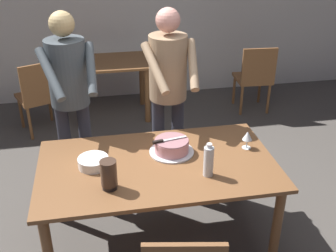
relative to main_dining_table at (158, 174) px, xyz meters
The scene contains 14 objects.
ground_plane 0.65m from the main_dining_table, ahead, with size 14.00×14.00×0.00m, color #4C4742.
back_wall 3.22m from the main_dining_table, 90.00° to the left, with size 10.00×0.12×2.70m, color silver.
main_dining_table is the anchor object (origin of this frame).
cake_on_platter 0.24m from the main_dining_table, 45.95° to the left, with size 0.34×0.34×0.11m.
cake_knife 0.25m from the main_dining_table, 63.57° to the left, with size 0.27×0.07×0.02m.
plate_stack 0.48m from the main_dining_table, behind, with size 0.22×0.22×0.07m.
wine_glass_near 0.75m from the main_dining_table, ahead, with size 0.08×0.08×0.14m.
water_bottle 0.44m from the main_dining_table, 33.09° to the right, with size 0.07×0.07×0.25m.
hurricane_lamp 0.48m from the main_dining_table, 146.38° to the right, with size 0.11×0.11×0.21m.
person_cutting_cake 0.85m from the main_dining_table, 73.32° to the left, with size 0.47×0.56×1.72m.
person_standing_beside 1.04m from the main_dining_table, 129.88° to the left, with size 0.46×0.57×1.72m.
background_table 2.45m from the main_dining_table, 94.80° to the left, with size 1.00×0.70×0.74m.
background_chair_0 2.37m from the main_dining_table, 116.62° to the left, with size 0.58×0.58×0.90m.
background_chair_1 2.77m from the main_dining_table, 53.71° to the left, with size 0.47×0.47×0.90m.
Camera 1 is at (-0.39, -2.49, 2.37)m, focal length 43.82 mm.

